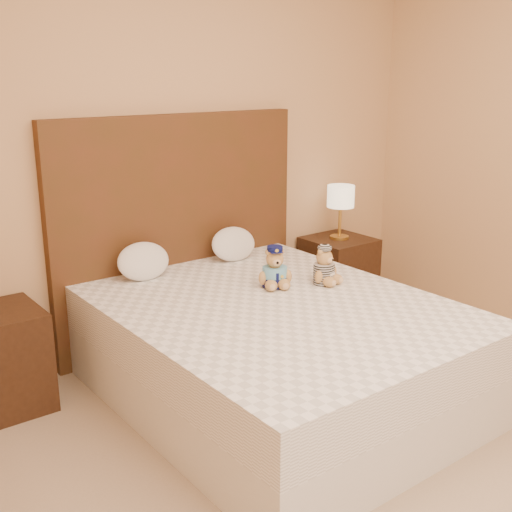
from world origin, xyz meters
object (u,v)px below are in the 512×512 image
(nightstand_left, at_px, (0,361))
(pillow_left, at_px, (143,259))
(teddy_prisoner, at_px, (324,265))
(teddy_police, at_px, (275,267))
(pillow_right, at_px, (233,242))
(bed, at_px, (277,351))
(lamp, at_px, (341,199))
(nightstand_right, at_px, (338,273))

(nightstand_left, relative_size, pillow_left, 1.64)
(teddy_prisoner, xyz_separation_m, pillow_left, (-0.80, 0.73, 0.01))
(teddy_police, distance_m, pillow_right, 0.61)
(bed, height_order, nightstand_left, same)
(lamp, xyz_separation_m, pillow_left, (-1.61, 0.03, -0.18))
(nightstand_left, bearing_deg, teddy_police, -21.88)
(bed, bearing_deg, pillow_left, 113.47)
(bed, xyz_separation_m, lamp, (1.25, 0.80, 0.57))
(lamp, bearing_deg, pillow_right, 178.19)
(bed, bearing_deg, nightstand_right, 32.62)
(teddy_police, distance_m, teddy_prisoner, 0.30)
(teddy_prisoner, height_order, pillow_left, pillow_left)
(nightstand_left, relative_size, teddy_prisoner, 2.49)
(bed, height_order, nightstand_right, same)
(nightstand_right, distance_m, pillow_left, 1.66)
(pillow_left, height_order, pillow_right, pillow_left)
(lamp, height_order, pillow_left, lamp)
(bed, height_order, pillow_right, pillow_right)
(lamp, distance_m, pillow_left, 1.62)
(teddy_prisoner, distance_m, pillow_right, 0.74)
(teddy_police, xyz_separation_m, pillow_right, (0.13, 0.60, -0.00))
(teddy_police, height_order, teddy_prisoner, teddy_police)
(teddy_police, bearing_deg, lamp, 52.03)
(lamp, relative_size, pillow_left, 1.19)
(nightstand_right, xyz_separation_m, pillow_left, (-1.61, 0.03, 0.39))
(teddy_police, relative_size, pillow_right, 0.72)
(bed, relative_size, lamp, 5.00)
(bed, xyz_separation_m, pillow_right, (0.30, 0.83, 0.39))
(teddy_prisoner, bearing_deg, bed, -177.71)
(pillow_right, bearing_deg, bed, -110.00)
(bed, xyz_separation_m, nightstand_left, (-1.25, 0.80, -0.00))
(pillow_left, distance_m, pillow_right, 0.66)
(nightstand_right, xyz_separation_m, teddy_police, (-1.08, -0.57, 0.40))
(bed, distance_m, teddy_police, 0.49)
(nightstand_right, relative_size, pillow_left, 1.64)
(bed, xyz_separation_m, nightstand_right, (1.25, 0.80, -0.00))
(teddy_prisoner, distance_m, pillow_left, 1.08)
(bed, distance_m, pillow_left, 0.99)
(nightstand_left, xyz_separation_m, teddy_police, (1.42, -0.57, 0.40))
(teddy_police, height_order, pillow_right, teddy_police)
(nightstand_right, bearing_deg, lamp, 180.00)
(lamp, height_order, pillow_right, lamp)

